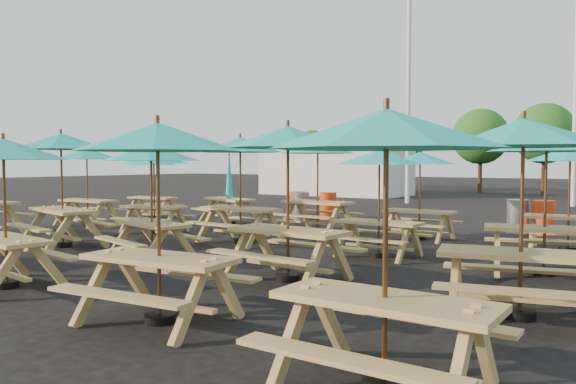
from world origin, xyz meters
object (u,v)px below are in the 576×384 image
Objects in this scene: picnic_unit_8 at (4,159)px; waste_bin_0 at (301,206)px; picnic_unit_19 at (570,161)px; waste_bin_2 at (328,206)px; picnic_unit_7 at (229,192)px; waste_bin_4 at (544,218)px; picnic_unit_9 at (151,160)px; picnic_unit_6 at (154,163)px; picnic_unit_11 at (318,153)px; picnic_unit_18 at (547,151)px; waste_bin_3 at (518,217)px; picnic_unit_17 at (523,146)px; waste_bin_1 at (298,205)px; picnic_unit_3 at (152,165)px; picnic_unit_5 at (61,149)px; picnic_unit_13 at (288,147)px; picnic_unit_10 at (240,152)px; picnic_unit_15 at (420,164)px; picnic_unit_2 at (87,159)px; picnic_unit_16 at (386,148)px; picnic_unit_14 at (379,164)px; picnic_unit_12 at (158,150)px.

waste_bin_0 is (-1.89, 10.81, -1.44)m from picnic_unit_8.
waste_bin_2 is (-7.37, 2.81, -1.43)m from picnic_unit_19.
waste_bin_4 is (8.13, 2.60, -0.52)m from picnic_unit_7.
picnic_unit_6 is at bearing 151.80° from picnic_unit_9.
picnic_unit_7 reaches higher than waste_bin_4.
waste_bin_0 is 1.00× the size of waste_bin_2.
picnic_unit_8 is 8.23m from picnic_unit_11.
picnic_unit_18 is (6.23, 2.72, 0.14)m from picnic_unit_9.
picnic_unit_19 is 2.49× the size of waste_bin_3.
waste_bin_1 is (-8.68, 8.45, -1.58)m from picnic_unit_17.
picnic_unit_6 is (3.17, -2.79, 0.06)m from picnic_unit_3.
picnic_unit_7 is at bearing 101.12° from picnic_unit_5.
waste_bin_0 is 1.00× the size of waste_bin_1.
picnic_unit_13 is 2.75× the size of waste_bin_1.
waste_bin_3 is 0.61m from waste_bin_4.
waste_bin_3 is (1.62, 8.14, -1.62)m from picnic_unit_13.
waste_bin_2 is (-4.23, 8.46, -1.62)m from picnic_unit_13.
waste_bin_1 is at bearing 132.29° from picnic_unit_18.
picnic_unit_8 is 0.91× the size of picnic_unit_10.
picnic_unit_15 is 2.40× the size of waste_bin_1.
picnic_unit_5 is 1.13× the size of picnic_unit_9.
picnic_unit_19 is at bearing 79.04° from picnic_unit_17.
picnic_unit_9 is 1.00× the size of picnic_unit_19.
picnic_unit_2 is at bearing -154.44° from waste_bin_3.
waste_bin_1 is at bearing 156.67° from picnic_unit_19.
picnic_unit_13 reaches higher than picnic_unit_15.
waste_bin_0 is at bearing 125.38° from picnic_unit_13.
picnic_unit_10 is 6.04m from waste_bin_1.
waste_bin_2 is at bearing 102.91° from picnic_unit_8.
picnic_unit_15 is 4.35m from picnic_unit_18.
picnic_unit_5 is at bearing 160.84° from picnic_unit_16.
picnic_unit_14 is (6.42, -0.12, -0.02)m from picnic_unit_6.
picnic_unit_5 reaches higher than picnic_unit_12.
picnic_unit_3 is at bearing 133.32° from picnic_unit_5.
picnic_unit_10 is 6.98m from picnic_unit_19.
picnic_unit_10 is (2.98, -0.12, 0.26)m from picnic_unit_6.
picnic_unit_2 is 2.59× the size of waste_bin_2.
picnic_unit_11 is 8.71m from picnic_unit_12.
picnic_unit_5 is 1.18× the size of picnic_unit_14.
picnic_unit_12 reaches higher than waste_bin_4.
waste_bin_0 is (-8.22, 5.39, -1.58)m from picnic_unit_18.
picnic_unit_15 is at bearing -26.59° from waste_bin_0.
picnic_unit_11 reaches higher than picnic_unit_16.
picnic_unit_9 reaches higher than picnic_unit_15.
picnic_unit_11 is 1.03× the size of picnic_unit_18.
picnic_unit_10 is 8.53m from picnic_unit_16.
picnic_unit_10 reaches higher than picnic_unit_2.
waste_bin_0 is at bearing -179.60° from waste_bin_3.
picnic_unit_16 is at bearing -44.07° from picnic_unit_3.
picnic_unit_13 is at bearing -154.13° from picnic_unit_18.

